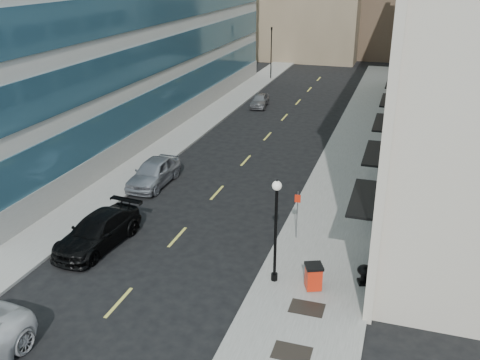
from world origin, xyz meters
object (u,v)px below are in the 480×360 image
Objects in this scene: car_black_pickup at (98,232)px; car_grey_sedan at (260,100)px; car_silver_sedan at (154,172)px; sign_post at (297,209)px; lamppost at (276,222)px; trash_bin at (313,276)px; urn_planter at (364,273)px; traffic_signal at (272,30)px.

car_black_pickup is 1.44× the size of car_grey_sedan.
car_silver_sedan is 11.12m from sign_post.
car_black_pickup is 8.05m from car_silver_sedan.
lamppost reaches higher than car_grey_sedan.
sign_post reaches higher than car_silver_sedan.
car_grey_sedan is at bearing 86.60° from trash_bin.
sign_post is at bearing 138.89° from urn_planter.
trash_bin is (13.07, -42.74, -4.94)m from traffic_signal.
car_black_pickup reaches higher than trash_bin.
traffic_signal reaches higher than car_silver_sedan.
traffic_signal is 1.85× the size of car_grey_sedan.
lamppost is 4.32m from sign_post.
traffic_signal is 40.30m from sign_post.
car_grey_sedan is at bearing 109.90° from sign_post.
traffic_signal is 44.96m from trash_bin.
trash_bin is 0.24× the size of lamppost.
traffic_signal reaches higher than lamppost.
lamppost reaches higher than car_silver_sedan.
traffic_signal is 1.29× the size of car_black_pickup.
car_silver_sedan reaches higher than urn_planter.
lamppost is at bearing -91.03° from sign_post.
sign_post is 5.02m from urn_planter.
sign_post reaches higher than urn_planter.
car_black_pickup is at bearing 152.85° from trash_bin.
sign_post is at bearing -23.82° from car_silver_sedan.
car_black_pickup is at bearing -96.43° from car_grey_sedan.
car_silver_sedan is at bearing 101.98° from car_black_pickup.
lamppost is at bearing -75.12° from traffic_signal.
traffic_signal is 44.16m from lamppost.
sign_post is at bearing 87.82° from trash_bin.
urn_planter is at bearing -29.14° from car_silver_sedan.
urn_planter is at bearing 7.24° from car_black_pickup.
traffic_signal is 42.34m from car_black_pickup.
car_grey_sedan reaches higher than urn_planter.
car_grey_sedan is (2.30, -13.00, -5.07)m from traffic_signal.
car_silver_sedan is at bearing 139.49° from lamppost.
car_black_pickup is at bearing -158.86° from sign_post.
urn_planter is (12.97, 0.33, -0.10)m from car_black_pickup.
car_silver_sedan is 1.94× the size of sign_post.
car_black_pickup is 9.47m from lamppost.
sign_post is at bearing 88.77° from lamppost.
lamppost is (11.32, -42.59, -2.73)m from traffic_signal.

